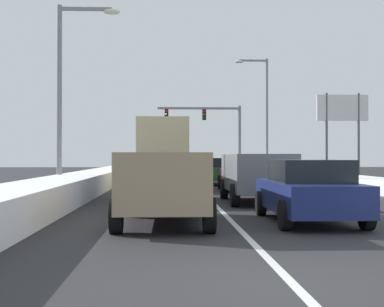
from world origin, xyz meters
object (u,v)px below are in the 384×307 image
at_px(sedan_navy_right_lane_nearest, 308,191).
at_px(box_truck_center_lane_third, 163,150).
at_px(sedan_red_right_lane_third, 242,174).
at_px(roadside_sign_right, 342,117).
at_px(street_lamp_right_mid, 263,107).
at_px(sedan_green_right_lane_fourth, 221,171).
at_px(suv_black_center_lane_second, 158,173).
at_px(suv_gray_right_lane_second, 256,173).
at_px(suv_tan_center_lane_nearest, 164,181).
at_px(traffic_light_gantry, 214,124).
at_px(sedan_white_center_lane_fourth, 164,169).
at_px(street_lamp_left_mid, 68,81).

height_order(sedan_navy_right_lane_nearest, box_truck_center_lane_third, box_truck_center_lane_third).
distance_m(sedan_red_right_lane_third, roadside_sign_right, 11.26).
distance_m(street_lamp_right_mid, roadside_sign_right, 10.41).
bearing_deg(street_lamp_right_mid, sedan_navy_right_lane_nearest, -97.67).
relative_size(sedan_green_right_lane_fourth, roadside_sign_right, 0.82).
bearing_deg(sedan_green_right_lane_fourth, suv_black_center_lane_second, -106.00).
distance_m(suv_gray_right_lane_second, suv_tan_center_lane_nearest, 6.73).
height_order(suv_gray_right_lane_second, suv_black_center_lane_second, same).
bearing_deg(sedan_green_right_lane_fourth, traffic_light_gantry, 86.57).
distance_m(suv_gray_right_lane_second, sedan_white_center_lane_fourth, 17.34).
distance_m(sedan_navy_right_lane_nearest, suv_gray_right_lane_second, 5.79).
relative_size(suv_black_center_lane_second, street_lamp_right_mid, 0.53).
relative_size(suv_gray_right_lane_second, sedan_green_right_lane_fourth, 1.09).
relative_size(suv_black_center_lane_second, sedan_white_center_lane_fourth, 1.09).
bearing_deg(street_lamp_left_mid, sedan_white_center_lane_fourth, 72.59).
bearing_deg(roadside_sign_right, suv_black_center_lane_second, -128.57).
height_order(sedan_navy_right_lane_nearest, sedan_white_center_lane_fourth, same).
relative_size(sedan_navy_right_lane_nearest, street_lamp_right_mid, 0.48).
bearing_deg(sedan_red_right_lane_third, street_lamp_right_mid, 77.30).
xyz_separation_m(sedan_navy_right_lane_nearest, street_lamp_left_mid, (-7.61, 10.29, 4.03)).
relative_size(street_lamp_right_mid, street_lamp_left_mid, 1.17).
xyz_separation_m(sedan_navy_right_lane_nearest, sedan_red_right_lane_third, (0.07, 12.48, 0.00)).
distance_m(suv_gray_right_lane_second, roadside_sign_right, 16.83).
distance_m(sedan_navy_right_lane_nearest, street_lamp_right_mid, 30.84).
relative_size(box_truck_center_lane_third, traffic_light_gantry, 0.95).
distance_m(suv_black_center_lane_second, street_lamp_left_mid, 6.58).
bearing_deg(street_lamp_left_mid, suv_tan_center_lane_nearest, -68.55).
bearing_deg(suv_tan_center_lane_nearest, sedan_red_right_lane_third, 74.25).
bearing_deg(sedan_white_center_lane_fourth, suv_tan_center_lane_nearest, -89.52).
bearing_deg(street_lamp_left_mid, street_lamp_right_mid, 59.62).
bearing_deg(street_lamp_right_mid, box_truck_center_lane_third, -116.13).
bearing_deg(sedan_navy_right_lane_nearest, sedan_white_center_lane_fourth, 99.20).
bearing_deg(suv_black_center_lane_second, sedan_white_center_lane_fourth, 89.83).
xyz_separation_m(suv_black_center_lane_second, traffic_light_gantry, (4.47, 30.14, 3.48)).
height_order(sedan_navy_right_lane_nearest, sedan_red_right_lane_third, same).
bearing_deg(sedan_red_right_lane_third, sedan_green_right_lane_fourth, 94.39).
relative_size(suv_tan_center_lane_nearest, sedan_white_center_lane_fourth, 1.09).
bearing_deg(street_lamp_left_mid, box_truck_center_lane_third, 46.70).
height_order(sedan_green_right_lane_fourth, street_lamp_left_mid, street_lamp_left_mid).
bearing_deg(traffic_light_gantry, sedan_red_right_lane_third, -91.56).
bearing_deg(suv_black_center_lane_second, street_lamp_left_mid, 135.89).
bearing_deg(suv_tan_center_lane_nearest, suv_black_center_lane_second, 92.06).
xyz_separation_m(suv_tan_center_lane_nearest, traffic_light_gantry, (4.23, 36.85, 3.48)).
height_order(sedan_navy_right_lane_nearest, traffic_light_gantry, traffic_light_gantry).
bearing_deg(street_lamp_left_mid, sedan_red_right_lane_third, 15.91).
distance_m(sedan_navy_right_lane_nearest, traffic_light_gantry, 36.87).
height_order(sedan_green_right_lane_fourth, roadside_sign_right, roadside_sign_right).
xyz_separation_m(box_truck_center_lane_third, roadside_sign_right, (10.98, 5.93, 2.12)).
bearing_deg(roadside_sign_right, sedan_red_right_lane_third, -132.42).
relative_size(sedan_red_right_lane_third, suv_black_center_lane_second, 0.92).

